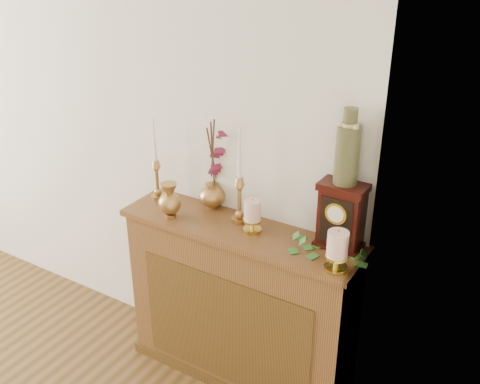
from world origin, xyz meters
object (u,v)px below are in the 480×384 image
Objects in this scene: mantel_clock at (341,216)px; ceramic_vase at (348,151)px; bud_vase at (170,201)px; ginger_jar at (217,166)px; candlestick_center at (240,192)px; candlestick_left at (157,173)px.

mantel_clock is 0.31m from ceramic_vase.
ginger_jar reaches higher than bud_vase.
mantel_clock is at bearing -4.05° from ginger_jar.
ceramic_vase is at bearing 90.00° from mantel_clock.
candlestick_center is 1.56× the size of mantel_clock.
candlestick_center is 0.36m from bud_vase.
ceramic_vase is at bearing 4.95° from candlestick_center.
ceramic_vase is (1.02, 0.05, 0.32)m from candlestick_left.
bud_vase is 0.59× the size of mantel_clock.
candlestick_left is at bearing -179.50° from candlestick_center.
candlestick_left is 1.07m from ceramic_vase.
ginger_jar is (0.32, 0.09, 0.08)m from candlestick_left.
ginger_jar is (0.13, 0.23, 0.13)m from bud_vase.
ginger_jar is at bearing 177.63° from mantel_clock.
mantel_clock is (0.51, 0.04, -0.01)m from candlestick_center.
candlestick_left is 0.51m from candlestick_center.
candlestick_left is at bearing 143.97° from bud_vase.
candlestick_center is at bearing 23.95° from bud_vase.
ginger_jar reaches higher than candlestick_left.
ginger_jar is 1.47× the size of ceramic_vase.
ceramic_vase is (0.00, 0.00, 0.31)m from mantel_clock.
candlestick_left is 0.34m from ginger_jar.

